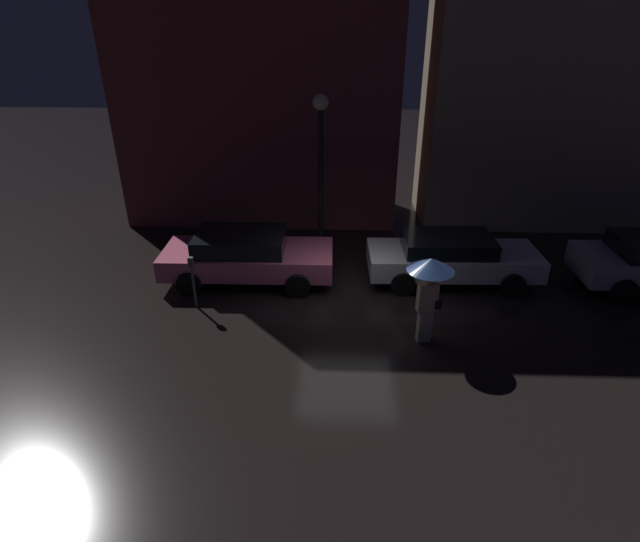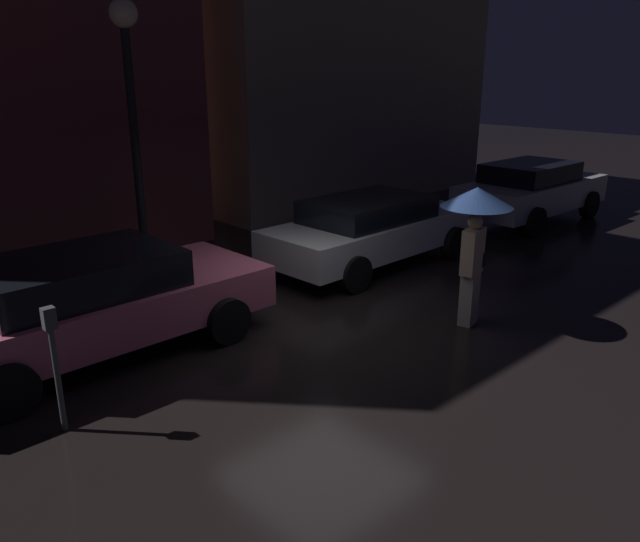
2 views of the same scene
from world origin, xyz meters
TOP-DOWN VIEW (x-y plane):
  - ground_plane at (0.00, 0.00)m, footprint 60.00×60.00m
  - building_facade_left at (-2.88, 6.50)m, footprint 8.91×3.00m
  - building_facade_right at (6.97, 6.50)m, footprint 8.81×3.00m
  - parked_car_pink at (-2.67, 1.37)m, footprint 4.47×2.00m
  - parked_car_white at (2.73, 1.52)m, footprint 4.46×1.88m
  - pedestrian_with_umbrella at (1.63, -1.34)m, footprint 0.98×0.98m
  - parking_meter at (-3.69, -0.13)m, footprint 0.12×0.10m
  - street_lamp_near at (-0.79, 3.53)m, footprint 0.44×0.44m

SIDE VIEW (x-z plane):
  - ground_plane at x=0.00m, z-range 0.00..0.00m
  - parked_car_white at x=2.73m, z-range 0.05..1.33m
  - parked_car_pink at x=-2.67m, z-range 0.04..1.38m
  - parking_meter at x=-3.69m, z-range 0.15..1.49m
  - pedestrian_with_umbrella at x=1.63m, z-range 0.56..2.54m
  - street_lamp_near at x=-0.79m, z-range 0.93..5.44m
  - building_facade_right at x=6.97m, z-range 0.00..6.85m
  - building_facade_left at x=-2.88m, z-range 0.00..10.09m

